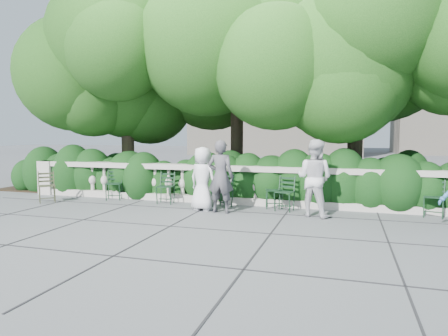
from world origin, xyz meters
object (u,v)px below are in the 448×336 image
(chair_e, at_px, (282,212))
(chair_weathered, at_px, (48,204))
(chair_b, at_px, (113,201))
(person_casual_man, at_px, (314,178))
(chair_d, at_px, (274,209))
(chair_c, at_px, (219,208))
(chair_f, at_px, (433,219))
(person_woman_grey, at_px, (221,176))
(person_businessman, at_px, (203,179))
(chair_a, at_px, (164,205))

(chair_e, bearing_deg, chair_weathered, -163.36)
(chair_b, distance_m, person_casual_man, 5.46)
(chair_weathered, bearing_deg, person_casual_man, -40.68)
(chair_d, bearing_deg, chair_c, 176.10)
(chair_c, bearing_deg, chair_e, 20.42)
(chair_f, distance_m, chair_weathered, 9.27)
(chair_weathered, distance_m, person_woman_grey, 4.75)
(chair_d, bearing_deg, person_woman_grey, -160.25)
(chair_weathered, height_order, person_woman_grey, person_woman_grey)
(chair_weathered, bearing_deg, person_businessman, -39.54)
(chair_c, xyz_separation_m, person_businessman, (-0.28, -0.36, 0.76))
(person_woman_grey, bearing_deg, chair_d, -144.95)
(chair_d, height_order, person_casual_man, person_casual_man)
(person_businessman, xyz_separation_m, person_casual_man, (2.57, 0.07, 0.09))
(chair_c, height_order, chair_f, same)
(chair_b, height_order, chair_f, same)
(chair_f, xyz_separation_m, person_casual_man, (-2.47, -0.49, 0.85))
(chair_f, distance_m, person_woman_grey, 4.69)
(person_businessman, bearing_deg, person_casual_man, -158.92)
(chair_d, height_order, person_woman_grey, person_woman_grey)
(chair_weathered, height_order, person_businessman, person_businessman)
(chair_weathered, xyz_separation_m, person_woman_grey, (4.67, 0.19, 0.84))
(chair_d, distance_m, chair_f, 3.44)
(chair_a, relative_size, chair_d, 1.00)
(chair_c, xyz_separation_m, chair_e, (1.56, -0.01, 0.00))
(chair_b, height_order, chair_e, same)
(chair_b, bearing_deg, person_casual_man, -26.80)
(person_businessman, bearing_deg, chair_e, -149.79)
(chair_a, distance_m, chair_weathered, 3.06)
(person_businessman, bearing_deg, chair_weathered, 24.08)
(chair_b, xyz_separation_m, chair_e, (4.64, -0.20, 0.00))
(person_businessman, height_order, person_woman_grey, person_woman_grey)
(person_woman_grey, bearing_deg, chair_a, -16.71)
(chair_c, height_order, chair_d, same)
(chair_a, height_order, chair_d, same)
(chair_f, bearing_deg, person_casual_man, -154.71)
(chair_e, distance_m, person_businessman, 2.02)
(chair_b, xyz_separation_m, chair_f, (7.85, 0.02, 0.00))
(chair_f, xyz_separation_m, chair_weathered, (-9.23, -0.91, 0.00))
(person_casual_man, bearing_deg, chair_e, -0.64)
(person_businessman, bearing_deg, chair_b, 8.26)
(person_businessman, bearing_deg, chair_a, 0.76)
(chair_d, relative_size, person_casual_man, 0.50)
(chair_e, height_order, person_businessman, person_businessman)
(chair_f, relative_size, person_woman_grey, 0.50)
(person_woman_grey, bearing_deg, person_businessman, -15.38)
(chair_a, relative_size, person_casual_man, 0.50)
(chair_weathered, bearing_deg, chair_f, -38.56)
(chair_b, bearing_deg, chair_e, -24.21)
(chair_weathered, bearing_deg, person_woman_grey, -41.83)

